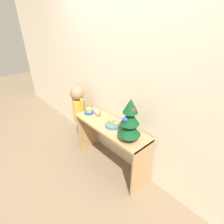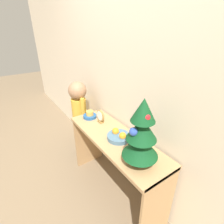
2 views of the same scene
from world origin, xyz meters
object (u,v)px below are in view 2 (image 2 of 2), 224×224
at_px(singing_bowl, 90,115).
at_px(desk_clock, 100,117).
at_px(mini_tree, 141,134).
at_px(child_figure, 79,108).
at_px(figurine, 129,144).
at_px(fruit_bowl, 119,136).

relative_size(singing_bowl, desk_clock, 1.05).
height_order(mini_tree, child_figure, mini_tree).
bearing_deg(desk_clock, figurine, -3.63).
distance_m(singing_bowl, child_figure, 0.34).
relative_size(fruit_bowl, desk_clock, 1.50).
relative_size(mini_tree, desk_clock, 3.74).
xyz_separation_m(fruit_bowl, figurine, (0.17, -0.02, 0.02)).
bearing_deg(singing_bowl, mini_tree, -2.23).
height_order(mini_tree, fruit_bowl, mini_tree).
xyz_separation_m(mini_tree, child_figure, (-1.17, 0.05, -0.27)).
xyz_separation_m(fruit_bowl, desk_clock, (-0.34, 0.02, 0.04)).
xyz_separation_m(fruit_bowl, child_figure, (-0.84, -0.00, -0.05)).
relative_size(desk_clock, figurine, 1.47).
bearing_deg(figurine, child_figure, 179.33).
height_order(desk_clock, figurine, desk_clock).
relative_size(mini_tree, singing_bowl, 3.56).
height_order(fruit_bowl, figurine, figurine).
bearing_deg(fruit_bowl, child_figure, -179.73).
xyz_separation_m(mini_tree, fruit_bowl, (-0.33, 0.06, -0.23)).
bearing_deg(child_figure, desk_clock, 2.41).
distance_m(desk_clock, child_figure, 0.50).
bearing_deg(mini_tree, singing_bowl, 177.77).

